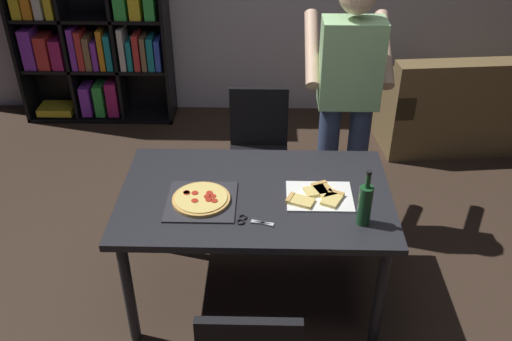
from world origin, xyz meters
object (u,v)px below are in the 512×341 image
at_px(dining_table, 255,204).
at_px(person_serving_pizza, 347,96).
at_px(kitchen_scissors, 249,221).
at_px(wine_bottle, 365,204).
at_px(bookshelf, 85,18).
at_px(chair_far_side, 259,144).
at_px(pepperoni_pizza_on_tray, 201,200).
at_px(couch, 475,108).

distance_m(dining_table, person_serving_pizza, 0.98).
height_order(person_serving_pizza, kitchen_scissors, person_serving_pizza).
xyz_separation_m(wine_bottle, kitchen_scissors, (-0.58, -0.00, -0.11)).
height_order(bookshelf, wine_bottle, bookshelf).
bearing_deg(dining_table, chair_far_side, 90.00).
bearing_deg(pepperoni_pizza_on_tray, bookshelf, 117.71).
distance_m(dining_table, kitchen_scissors, 0.27).
xyz_separation_m(chair_far_side, couch, (1.91, 1.04, -0.21)).
distance_m(couch, person_serving_pizza, 1.96).
xyz_separation_m(couch, kitchen_scissors, (-1.93, -2.24, 0.45)).
distance_m(person_serving_pizza, wine_bottle, 0.99).
relative_size(dining_table, pepperoni_pizza_on_tray, 4.02).
relative_size(chair_far_side, kitchen_scissors, 4.53).
relative_size(chair_far_side, person_serving_pizza, 0.51).
relative_size(bookshelf, pepperoni_pizza_on_tray, 5.22).
bearing_deg(kitchen_scissors, person_serving_pizza, 58.90).
relative_size(dining_table, person_serving_pizza, 0.86).
xyz_separation_m(dining_table, couch, (1.91, 1.99, -0.37)).
bearing_deg(chair_far_side, bookshelf, 138.10).
distance_m(couch, pepperoni_pizza_on_tray, 3.06).
distance_m(person_serving_pizza, pepperoni_pizza_on_tray, 1.21).
xyz_separation_m(bookshelf, pepperoni_pizza_on_tray, (1.30, -2.47, -0.20)).
bearing_deg(person_serving_pizza, wine_bottle, -90.77).
distance_m(chair_far_side, wine_bottle, 1.37).
bearing_deg(couch, kitchen_scissors, -130.72).
height_order(chair_far_side, wine_bottle, wine_bottle).
height_order(bookshelf, person_serving_pizza, bookshelf).
relative_size(couch, pepperoni_pizza_on_tray, 4.76).
relative_size(person_serving_pizza, kitchen_scissors, 8.82).
height_order(dining_table, person_serving_pizza, person_serving_pizza).
xyz_separation_m(dining_table, wine_bottle, (0.56, -0.25, 0.20)).
bearing_deg(dining_table, person_serving_pizza, 52.02).
xyz_separation_m(chair_far_side, kitchen_scissors, (-0.03, -1.21, 0.24)).
bearing_deg(bookshelf, couch, -6.32).
distance_m(bookshelf, wine_bottle, 3.39).
relative_size(couch, bookshelf, 0.91).
bearing_deg(person_serving_pizza, chair_far_side, 158.89).
xyz_separation_m(bookshelf, wine_bottle, (2.14, -2.63, -0.10)).
relative_size(chair_far_side, pepperoni_pizza_on_tray, 2.41).
distance_m(dining_table, pepperoni_pizza_on_tray, 0.32).
height_order(couch, person_serving_pizza, person_serving_pizza).
relative_size(pepperoni_pizza_on_tray, kitchen_scissors, 1.88).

